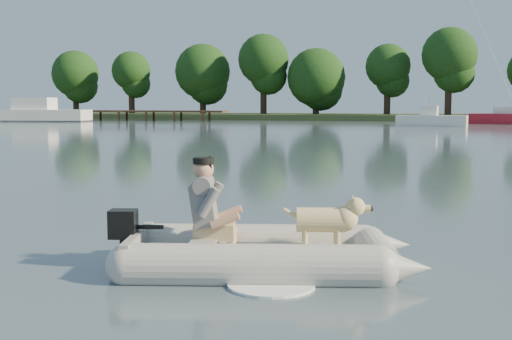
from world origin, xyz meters
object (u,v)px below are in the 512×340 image
(dock, at_px, (141,116))
(man, at_px, (206,202))
(motorboat, at_px, (432,113))
(dinghy, at_px, (265,219))
(cabin_cruiser, at_px, (45,110))
(dog, at_px, (321,224))

(dock, xyz_separation_m, man, (26.34, -52.72, 0.18))
(motorboat, bearing_deg, dinghy, -84.91)
(motorboat, bearing_deg, cabin_cruiser, -177.39)
(cabin_cruiser, distance_m, motorboat, 35.73)
(dinghy, relative_size, dog, 5.17)
(dinghy, distance_m, motorboat, 44.57)
(dinghy, height_order, cabin_cruiser, cabin_cruiser)
(dock, relative_size, dinghy, 4.12)
(dinghy, relative_size, motorboat, 0.81)
(dock, xyz_separation_m, motorboat, (28.30, -8.06, 0.51))
(dog, height_order, cabin_cruiser, cabin_cruiser)
(dog, bearing_deg, motorboat, 75.21)
(dinghy, bearing_deg, dock, 103.34)
(dinghy, height_order, motorboat, motorboat)
(dog, bearing_deg, man, 180.00)
(man, relative_size, cabin_cruiser, 0.11)
(dinghy, bearing_deg, motorboat, 74.50)
(dock, height_order, dinghy, dinghy)
(dog, relative_size, cabin_cruiser, 0.10)
(dinghy, xyz_separation_m, man, (-0.63, -0.11, 0.17))
(dinghy, xyz_separation_m, motorboat, (1.33, 44.55, 0.50))
(man, bearing_deg, dock, 102.75)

